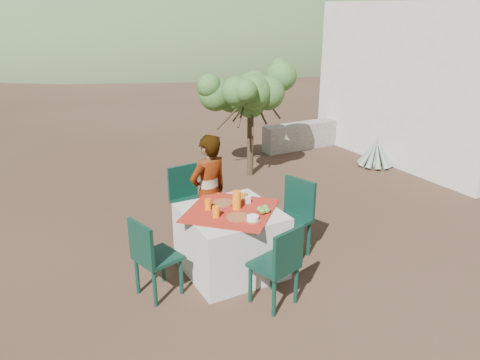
% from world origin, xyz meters
% --- Properties ---
extents(ground, '(160.00, 160.00, 0.00)m').
position_xyz_m(ground, '(0.00, 0.00, 0.00)').
color(ground, '#312016').
rests_on(ground, ground).
extents(table, '(1.30, 1.30, 0.76)m').
position_xyz_m(table, '(-0.45, -0.36, 0.38)').
color(table, beige).
rests_on(table, ground).
extents(chair_far, '(0.47, 0.47, 0.93)m').
position_xyz_m(chair_far, '(-0.51, 0.79, 0.51)').
color(chair_far, black).
rests_on(chair_far, ground).
extents(chair_near, '(0.50, 0.50, 0.89)m').
position_xyz_m(chair_near, '(-0.34, -1.21, 0.49)').
color(chair_near, black).
rests_on(chair_near, ground).
extents(chair_left, '(0.50, 0.50, 0.89)m').
position_xyz_m(chair_left, '(-1.42, -0.45, 0.49)').
color(chair_left, black).
rests_on(chair_left, ground).
extents(chair_right, '(0.56, 0.56, 0.96)m').
position_xyz_m(chair_right, '(0.40, -0.37, 0.53)').
color(chair_right, black).
rests_on(chair_right, ground).
extents(person, '(0.61, 0.48, 1.49)m').
position_xyz_m(person, '(-0.43, 0.27, 0.74)').
color(person, '#8C6651').
rests_on(person, ground).
extents(shrub_tree, '(1.52, 1.49, 1.79)m').
position_xyz_m(shrub_tree, '(1.41, 2.46, 1.41)').
color(shrub_tree, '#423121').
rests_on(shrub_tree, ground).
extents(agave, '(0.68, 0.69, 0.73)m').
position_xyz_m(agave, '(3.74, 1.71, 0.25)').
color(agave, gray).
rests_on(agave, ground).
extents(guesthouse, '(3.20, 4.20, 3.00)m').
position_xyz_m(guesthouse, '(5.60, 1.80, 1.50)').
color(guesthouse, silver).
rests_on(guesthouse, ground).
extents(stone_wall, '(2.60, 0.35, 0.55)m').
position_xyz_m(stone_wall, '(3.60, 3.40, 0.28)').
color(stone_wall, gray).
rests_on(stone_wall, ground).
extents(hill_near_right, '(48.00, 48.00, 20.00)m').
position_xyz_m(hill_near_right, '(12.00, 36.00, 0.00)').
color(hill_near_right, '#405932').
rests_on(hill_near_right, ground).
extents(hill_far_right, '(36.00, 36.00, 14.00)m').
position_xyz_m(hill_far_right, '(28.00, 46.00, 0.00)').
color(hill_far_right, slate).
rests_on(hill_far_right, ground).
extents(plate_far, '(0.25, 0.25, 0.01)m').
position_xyz_m(plate_far, '(-0.45, -0.15, 0.77)').
color(plate_far, brown).
rests_on(plate_far, table).
extents(plate_near, '(0.25, 0.25, 0.01)m').
position_xyz_m(plate_near, '(-0.47, -0.57, 0.77)').
color(plate_near, brown).
rests_on(plate_near, table).
extents(glass_far, '(0.07, 0.07, 0.12)m').
position_xyz_m(glass_far, '(-0.66, -0.22, 0.82)').
color(glass_far, orange).
rests_on(glass_far, table).
extents(glass_near, '(0.08, 0.08, 0.12)m').
position_xyz_m(glass_near, '(-0.67, -0.45, 0.82)').
color(glass_near, orange).
rests_on(glass_near, table).
extents(juice_pitcher, '(0.10, 0.10, 0.21)m').
position_xyz_m(juice_pitcher, '(-0.37, -0.36, 0.87)').
color(juice_pitcher, orange).
rests_on(juice_pitcher, table).
extents(bowl_plate, '(0.18, 0.18, 0.01)m').
position_xyz_m(bowl_plate, '(-0.37, -0.72, 0.77)').
color(bowl_plate, brown).
rests_on(bowl_plate, table).
extents(white_bowl, '(0.13, 0.13, 0.05)m').
position_xyz_m(white_bowl, '(-0.37, -0.72, 0.80)').
color(white_bowl, white).
rests_on(white_bowl, bowl_plate).
extents(jar_left, '(0.06, 0.06, 0.09)m').
position_xyz_m(jar_left, '(-0.20, -0.18, 0.81)').
color(jar_left, '#C67A23').
rests_on(jar_left, table).
extents(jar_right, '(0.06, 0.06, 0.09)m').
position_xyz_m(jar_right, '(-0.17, -0.19, 0.81)').
color(jar_right, '#C67A23').
rests_on(jar_right, table).
extents(napkin_holder, '(0.07, 0.05, 0.08)m').
position_xyz_m(napkin_holder, '(-0.19, -0.28, 0.80)').
color(napkin_holder, white).
rests_on(napkin_holder, table).
extents(fruit_cluster, '(0.15, 0.14, 0.08)m').
position_xyz_m(fruit_cluster, '(-0.16, -0.59, 0.80)').
color(fruit_cluster, '#587A2C').
rests_on(fruit_cluster, table).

